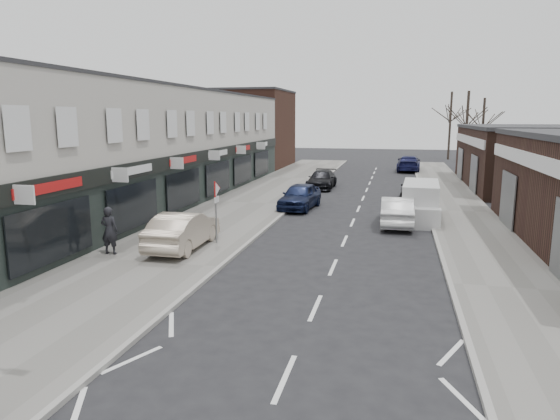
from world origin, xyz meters
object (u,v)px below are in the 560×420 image
Objects in this scene: warning_sign at (216,194)px; parked_car_right_c at (409,163)px; pedestrian at (109,230)px; parked_car_right_b at (413,189)px; sedan_on_pavement at (183,230)px; parked_car_right_a at (397,211)px; parked_car_left_a at (300,196)px; parked_car_left_b at (322,180)px; white_van at (420,202)px.

warning_sign is 33.30m from parked_car_right_c.
pedestrian is 36.75m from parked_car_right_c.
parked_car_right_b is at bearing 59.46° from warning_sign.
sedan_on_pavement is 10.87m from parked_car_right_a.
warning_sign reaches higher than parked_car_left_a.
parked_car_left_a is at bearing 79.23° from warning_sign.
parked_car_right_b is at bearing 92.15° from parked_car_right_c.
parked_car_right_c is at bearing -88.05° from parked_car_right_b.
sedan_on_pavement reaches higher than parked_car_left_b.
pedestrian is (-2.40, -1.47, 0.19)m from sedan_on_pavement.
parked_car_left_b is at bearing 84.44° from warning_sign.
white_van is at bearing 41.47° from warning_sign.
pedestrian reaches higher than sedan_on_pavement.
sedan_on_pavement is 19.39m from parked_car_left_b.
warning_sign reaches higher than parked_car_right_b.
pedestrian reaches higher than parked_car_right_b.
warning_sign is 0.68× the size of parked_car_right_b.
sedan_on_pavement is 1.03× the size of parked_car_right_a.
parked_car_right_a is at bearing 90.02° from parked_car_right_c.
parked_car_right_c reaches higher than parked_car_left_b.
parked_car_left_b is at bearing -106.50° from pedestrian.
pedestrian reaches higher than parked_car_right_a.
warning_sign reaches higher than sedan_on_pavement.
sedan_on_pavement is at bearing -99.66° from parked_car_left_a.
white_van is at bearing -138.83° from sedan_on_pavement.
parked_car_right_b is at bearing 42.16° from parked_car_left_a.
parked_car_left_a is at bearing -89.27° from parked_car_left_b.
parked_car_right_c is at bearing -93.27° from parked_car_right_a.
pedestrian is at bearing -103.38° from parked_car_left_b.
sedan_on_pavement is (-1.03, -1.13, -1.34)m from warning_sign.
parked_car_left_b is 7.66m from parked_car_right_b.
warning_sign is 1.45× the size of pedestrian.
sedan_on_pavement is at bearing 60.59° from parked_car_right_b.
white_van is 1.10× the size of parked_car_left_b.
white_van is 12.51m from parked_car_left_b.
sedan_on_pavement is at bearing 76.48° from parked_car_right_c.
parked_car_right_b is (6.61, 4.94, -0.08)m from parked_car_left_a.
parked_car_right_b is (6.61, -3.87, 0.00)m from parked_car_left_b.
warning_sign is 9.52m from parked_car_left_a.
parked_car_right_a is at bearing -141.54° from sedan_on_pavement.
parked_car_left_a is (1.76, 9.25, -1.45)m from warning_sign.
warning_sign is 0.60× the size of sedan_on_pavement.
parked_car_right_a is at bearing -144.58° from pedestrian.
sedan_on_pavement is 1.02× the size of parked_car_left_a.
sedan_on_pavement is at bearing 38.51° from parked_car_right_a.
sedan_on_pavement reaches higher than parked_car_right_b.
parked_car_right_a is (-1.20, -1.78, -0.20)m from white_van.
sedan_on_pavement is 1.14× the size of parked_car_right_b.
parked_car_right_a is 0.81× the size of parked_car_right_c.
pedestrian is 21.30m from parked_car_left_b.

